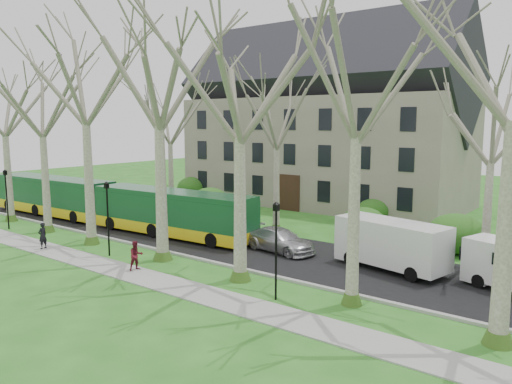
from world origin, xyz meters
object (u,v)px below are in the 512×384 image
at_px(sedan, 280,240).
at_px(van_a, 391,245).
at_px(pedestrian_b, 136,256).
at_px(bus_follow, 172,212).
at_px(pedestrian_a, 43,236).
at_px(bus_lead, 54,195).

xyz_separation_m(sedan, van_a, (6.78, 0.52, 0.61)).
distance_m(van_a, pedestrian_b, 13.47).
bearing_deg(van_a, bus_follow, -162.08).
relative_size(sedan, van_a, 0.80).
xyz_separation_m(bus_follow, pedestrian_b, (4.52, -6.79, -0.82)).
height_order(van_a, pedestrian_a, van_a).
xyz_separation_m(pedestrian_a, pedestrian_b, (8.13, 0.61, -0.04)).
xyz_separation_m(bus_follow, sedan, (8.34, 0.97, -0.91)).
bearing_deg(bus_follow, pedestrian_b, -59.91).
xyz_separation_m(van_a, pedestrian_a, (-18.74, -8.89, -0.48)).
distance_m(bus_lead, sedan, 22.03).
relative_size(bus_lead, pedestrian_b, 8.33).
bearing_deg(pedestrian_a, van_a, 102.33).
relative_size(sedan, pedestrian_a, 2.91).
xyz_separation_m(bus_lead, bus_follow, (13.60, 0.73, -0.02)).
height_order(bus_lead, pedestrian_a, bus_lead).
bearing_deg(bus_follow, van_a, 2.09).
bearing_deg(van_a, sedan, -163.33).
height_order(bus_lead, bus_follow, bus_lead).
height_order(bus_lead, pedestrian_b, bus_lead).
distance_m(sedan, pedestrian_b, 8.65).
height_order(van_a, pedestrian_b, van_a).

